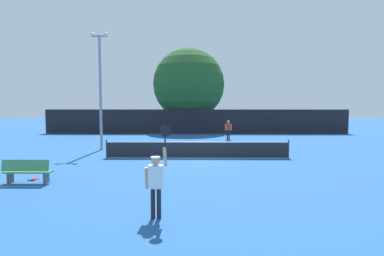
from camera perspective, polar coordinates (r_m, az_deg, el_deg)
The scene contains 13 objects.
ground_plane at distance 17.74m, azimuth 0.98°, elevation -5.60°, with size 120.00×120.00×0.00m, color #235693.
tennis_net at distance 17.66m, azimuth 0.98°, elevation -3.96°, with size 10.51×0.08×1.07m.
perimeter_fence at distance 33.00m, azimuth 0.80°, elevation 1.19°, with size 32.51×0.12×2.60m, color black.
player_serving at distance 8.29m, azimuth -6.65°, elevation -9.12°, with size 0.67×0.39×2.51m.
player_receiving at distance 27.35m, azimuth 6.74°, elevation -0.01°, with size 0.57×0.25×1.68m.
tennis_ball at distance 17.22m, azimuth -2.27°, elevation -5.78°, with size 0.07×0.07×0.07m, color #CCE033.
spare_racket at distance 14.30m, azimuth -27.09°, elevation -8.35°, with size 0.28×0.52×0.04m.
courtside_bench at distance 13.53m, azimuth -28.21°, elevation -7.09°, with size 1.80×0.44×0.95m.
light_pole at distance 21.85m, azimuth -16.64°, elevation 7.96°, with size 1.18×0.28×7.92m.
large_tree at distance 36.20m, azimuth -0.62°, elevation 8.09°, with size 8.31×8.31×9.65m.
parked_car_near at distance 41.93m, azimuth -10.47°, elevation 1.04°, with size 2.41×4.40×1.69m.
parked_car_mid at distance 39.69m, azimuth 4.34°, elevation 0.92°, with size 2.19×4.32×1.69m.
parked_car_far at distance 42.08m, azimuth 14.14°, elevation 0.99°, with size 2.48×4.43×1.69m.
Camera 1 is at (-0.12, -17.48, 3.00)m, focal length 28.79 mm.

